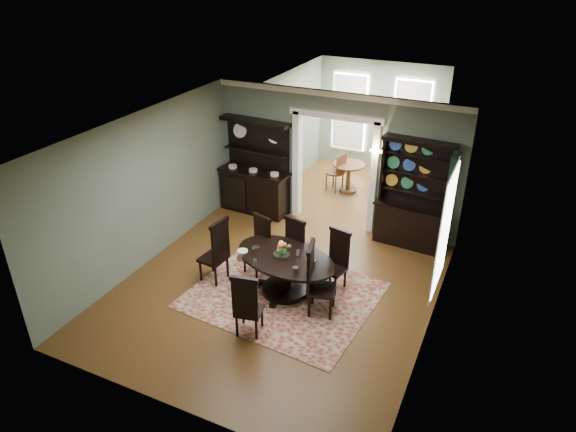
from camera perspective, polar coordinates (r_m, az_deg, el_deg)
name	(u,v)px	position (r m, az deg, el deg)	size (l,w,h in m)	color
room	(275,213)	(8.73, -1.45, 0.28)	(5.51, 6.01, 3.01)	#583517
parlor	(370,127)	(13.53, 9.05, 9.78)	(3.51, 3.50, 3.01)	#583517
doorway_trim	(335,155)	(11.21, 5.29, 6.78)	(2.08, 0.25, 2.57)	white
right_window	(446,222)	(8.81, 17.11, -0.59)	(0.15, 1.47, 2.12)	white
wall_sconce	(377,152)	(10.72, 9.87, 7.04)	(0.27, 0.21, 0.21)	#CA7B35
rug	(283,295)	(9.41, -0.54, -8.74)	(3.16, 2.64, 0.01)	maroon
dining_table	(285,267)	(9.20, -0.31, -5.71)	(2.15, 2.14, 0.76)	black
centerpiece	(282,253)	(9.04, -0.71, -4.08)	(1.51, 0.97, 0.25)	silver
chair_far_left	(260,243)	(9.78, -3.17, -3.00)	(0.53, 0.52, 1.16)	black
chair_far_mid	(292,247)	(9.61, 0.49, -3.46)	(0.52, 0.50, 1.19)	black
chair_far_right	(337,258)	(9.35, 5.43, -4.64)	(0.51, 0.49, 1.16)	black
chair_end_left	(217,250)	(9.50, -7.87, -3.73)	(0.50, 0.53, 1.30)	black
chair_end_right	(316,278)	(8.66, 3.08, -6.85)	(0.56, 0.58, 1.32)	black
chair_near	(247,304)	(8.20, -4.60, -9.75)	(0.51, 0.49, 1.18)	black
sideboard	(255,180)	(12.01, -3.65, 3.96)	(1.72, 0.70, 2.22)	black
welsh_dresser	(411,208)	(10.88, 13.53, 0.89)	(1.50, 0.65, 2.29)	black
parlor_table	(348,173)	(13.19, 6.74, 4.71)	(0.81, 0.81, 0.75)	brown
parlor_chair_left	(337,171)	(13.16, 5.49, 4.97)	(0.47, 0.46, 1.01)	brown
parlor_chair_right	(377,181)	(12.94, 9.85, 3.84)	(0.40, 0.40, 0.84)	brown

